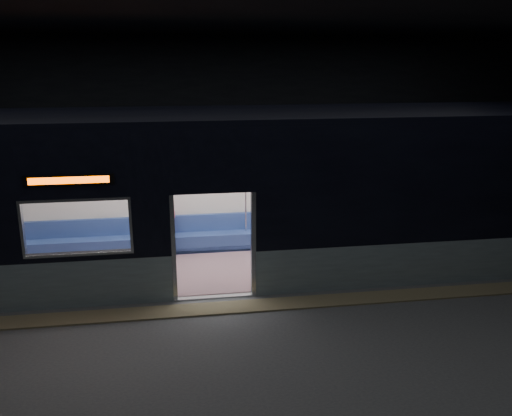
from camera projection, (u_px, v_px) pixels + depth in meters
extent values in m
cube|color=#47494C|center=(220.00, 324.00, 9.30)|extent=(24.00, 14.00, 0.01)
cube|color=black|center=(214.00, 17.00, 7.95)|extent=(24.00, 14.00, 0.04)
cube|color=black|center=(196.00, 127.00, 15.26)|extent=(24.00, 0.04, 5.00)
cube|color=#8C7F59|center=(217.00, 308.00, 9.82)|extent=(22.80, 0.50, 0.03)
cube|color=#8EA3AA|center=(455.00, 261.00, 10.90)|extent=(8.30, 0.12, 0.90)
cube|color=black|center=(463.00, 183.00, 10.47)|extent=(8.30, 0.12, 2.30)
cube|color=black|center=(212.00, 161.00, 9.60)|extent=(1.40, 0.12, 1.15)
cube|color=#B7BABC|center=(174.00, 249.00, 9.92)|extent=(0.08, 0.14, 2.05)
cube|color=#B7BABC|center=(253.00, 244.00, 10.14)|extent=(0.08, 0.14, 2.05)
cube|color=black|center=(69.00, 180.00, 9.22)|extent=(1.50, 0.04, 0.18)
cube|color=#FF5102|center=(69.00, 180.00, 9.21)|extent=(1.34, 0.03, 0.12)
cube|color=silver|center=(203.00, 182.00, 12.61)|extent=(18.00, 0.12, 3.20)
cube|color=black|center=(206.00, 116.00, 10.79)|extent=(18.00, 3.00, 0.15)
cube|color=#7D5B5D|center=(210.00, 268.00, 11.67)|extent=(17.76, 2.76, 0.04)
cube|color=silver|center=(207.00, 162.00, 11.04)|extent=(17.76, 2.76, 0.10)
cube|color=#30478D|center=(206.00, 241.00, 12.67)|extent=(11.00, 0.48, 0.41)
cube|color=#30478D|center=(205.00, 222.00, 12.75)|extent=(11.00, 0.10, 0.40)
cube|color=#6D4F58|center=(36.00, 289.00, 10.08)|extent=(4.40, 0.48, 0.41)
cube|color=#6D4F58|center=(375.00, 268.00, 11.06)|extent=(4.40, 0.48, 0.41)
cylinder|color=silver|center=(162.00, 236.00, 10.14)|extent=(0.04, 0.04, 2.26)
cylinder|color=silver|center=(163.00, 205.00, 12.29)|extent=(0.04, 0.04, 2.26)
cylinder|color=silver|center=(262.00, 231.00, 10.42)|extent=(0.04, 0.04, 2.26)
cylinder|color=silver|center=(246.00, 201.00, 12.57)|extent=(0.04, 0.04, 2.26)
cylinder|color=silver|center=(204.00, 170.00, 12.18)|extent=(11.00, 0.03, 0.03)
cube|color=black|center=(161.00, 235.00, 12.25)|extent=(0.15, 0.42, 0.14)
cube|color=black|center=(169.00, 235.00, 12.28)|extent=(0.15, 0.42, 0.14)
cylinder|color=black|center=(161.00, 249.00, 12.14)|extent=(0.10, 0.10, 0.43)
cylinder|color=black|center=(170.00, 249.00, 12.17)|extent=(0.10, 0.10, 0.43)
cube|color=#EA687A|center=(165.00, 232.00, 12.43)|extent=(0.36, 0.20, 0.18)
cylinder|color=#EA687A|center=(164.00, 218.00, 12.37)|extent=(0.36, 0.36, 0.47)
sphere|color=tan|center=(164.00, 204.00, 12.26)|extent=(0.19, 0.19, 0.19)
sphere|color=black|center=(164.00, 202.00, 12.28)|extent=(0.20, 0.20, 0.20)
cube|color=black|center=(166.00, 230.00, 12.17)|extent=(0.29, 0.26, 0.13)
cube|color=white|center=(326.00, 183.00, 13.00)|extent=(1.02, 0.03, 0.67)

